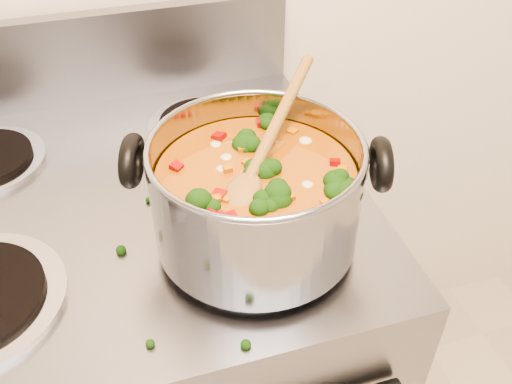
% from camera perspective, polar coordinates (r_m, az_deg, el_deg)
% --- Properties ---
extents(electric_range, '(0.74, 0.67, 1.08)m').
position_cam_1_polar(electric_range, '(1.20, -10.94, -17.40)').
color(electric_range, gray).
rests_on(electric_range, ground).
extents(stockpot, '(0.32, 0.26, 0.16)m').
position_cam_1_polar(stockpot, '(0.71, -0.09, -0.26)').
color(stockpot, '#919198').
rests_on(stockpot, electric_range).
extents(wooden_spoon, '(0.20, 0.23, 0.09)m').
position_cam_1_polar(wooden_spoon, '(0.69, 0.51, 3.71)').
color(wooden_spoon, brown).
rests_on(wooden_spoon, stockpot).
extents(cooktop_crumbs, '(0.33, 0.16, 0.01)m').
position_cam_1_polar(cooktop_crumbs, '(0.71, 2.30, -9.33)').
color(cooktop_crumbs, black).
rests_on(cooktop_crumbs, electric_range).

